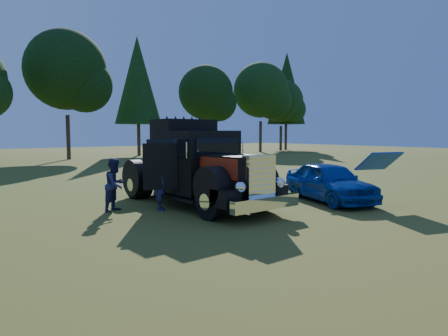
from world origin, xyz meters
TOP-DOWN VIEW (x-y plane):
  - ground at (0.00, 0.00)m, footprint 120.00×120.00m
  - treeline at (-0.20, 27.59)m, footprint 72.10×24.04m
  - diamond_t_truck at (-0.22, 2.91)m, footprint 3.26×7.16m
  - hotrod_coupe at (4.08, 0.59)m, footprint 3.05×4.59m
  - spectator_near at (-1.61, 3.07)m, footprint 0.64×0.78m
  - spectator_far at (-2.84, 3.82)m, footprint 1.05×0.99m

SIDE VIEW (x-z plane):
  - ground at x=0.00m, z-range 0.00..0.00m
  - hotrod_coupe at x=4.08m, z-range -0.21..1.67m
  - spectator_far at x=-2.84m, z-range 0.00..1.72m
  - spectator_near at x=-1.61m, z-range 0.00..1.85m
  - diamond_t_truck at x=-0.22m, z-range -0.22..2.78m
  - treeline at x=-0.20m, z-range 0.70..14.54m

